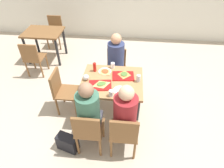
{
  "coord_description": "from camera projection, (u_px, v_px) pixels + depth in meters",
  "views": [
    {
      "loc": [
        0.25,
        -2.46,
        2.72
      ],
      "look_at": [
        0.0,
        0.0,
        0.68
      ],
      "focal_mm": 30.91,
      "sensor_mm": 36.0,
      "label": 1
    }
  ],
  "objects": [
    {
      "name": "main_table",
      "position": [
        112.0,
        85.0,
        3.23
      ],
      "size": [
        1.0,
        0.86,
        0.76
      ],
      "color": "#9E7247",
      "rests_on": "ground_plane"
    },
    {
      "name": "pizza_slice_a",
      "position": [
        101.0,
        84.0,
        3.05
      ],
      "size": [
        0.26,
        0.23,
        0.02
      ],
      "color": "#DBAD60",
      "rests_on": "tray_red_near"
    },
    {
      "name": "pizza_slice_b",
      "position": [
        124.0,
        74.0,
        3.25
      ],
      "size": [
        0.18,
        0.19,
        0.02
      ],
      "color": "#C68C47",
      "rests_on": "tray_red_far"
    },
    {
      "name": "background_table",
      "position": [
        44.0,
        36.0,
        4.7
      ],
      "size": [
        0.9,
        0.7,
        0.76
      ],
      "color": "brown",
      "rests_on": "ground_plane"
    },
    {
      "name": "pizza_slice_c",
      "position": [
        105.0,
        71.0,
        3.33
      ],
      "size": [
        0.25,
        0.25,
        0.02
      ],
      "color": "#DBAD60",
      "rests_on": "paper_plate_center"
    },
    {
      "name": "paper_plate_center",
      "position": [
        105.0,
        71.0,
        3.35
      ],
      "size": [
        0.22,
        0.22,
        0.01
      ],
      "primitive_type": "cylinder",
      "color": "white",
      "rests_on": "main_table"
    },
    {
      "name": "chair_left_end",
      "position": [
        62.0,
        89.0,
        3.4
      ],
      "size": [
        0.4,
        0.4,
        0.83
      ],
      "color": "brown",
      "rests_on": "ground_plane"
    },
    {
      "name": "chair_far_side",
      "position": [
        116.0,
        66.0,
        3.96
      ],
      "size": [
        0.4,
        0.4,
        0.83
      ],
      "color": "brown",
      "rests_on": "ground_plane"
    },
    {
      "name": "person_far_side",
      "position": [
        116.0,
        60.0,
        3.69
      ],
      "size": [
        0.32,
        0.42,
        1.24
      ],
      "color": "#383842",
      "rests_on": "ground_plane"
    },
    {
      "name": "chair_near_left",
      "position": [
        88.0,
        130.0,
        2.72
      ],
      "size": [
        0.4,
        0.4,
        0.83
      ],
      "color": "brown",
      "rests_on": "ground_plane"
    },
    {
      "name": "person_in_red",
      "position": [
        89.0,
        111.0,
        2.68
      ],
      "size": [
        0.32,
        0.42,
        1.24
      ],
      "color": "#383842",
      "rests_on": "ground_plane"
    },
    {
      "name": "handbag",
      "position": [
        68.0,
        143.0,
        2.96
      ],
      "size": [
        0.35,
        0.24,
        0.28
      ],
      "primitive_type": "cube",
      "rotation": [
        0.0,
        0.0,
        -0.29
      ],
      "color": "black",
      "rests_on": "ground_plane"
    },
    {
      "name": "soda_can",
      "position": [
        138.0,
        78.0,
        3.1
      ],
      "size": [
        0.07,
        0.07,
        0.12
      ],
      "primitive_type": "cylinder",
      "color": "#B7BCC6",
      "rests_on": "main_table"
    },
    {
      "name": "ground_plane",
      "position": [
        112.0,
        112.0,
        3.65
      ],
      "size": [
        10.0,
        10.0,
        0.02
      ],
      "primitive_type": "cube",
      "color": "#B7A893"
    },
    {
      "name": "background_chair_near",
      "position": [
        33.0,
        57.0,
        4.23
      ],
      "size": [
        0.4,
        0.4,
        0.83
      ],
      "color": "brown",
      "rests_on": "ground_plane"
    },
    {
      "name": "plastic_cup_b",
      "position": [
        111.0,
        93.0,
        2.84
      ],
      "size": [
        0.07,
        0.07,
        0.1
      ],
      "primitive_type": "cylinder",
      "color": "white",
      "rests_on": "main_table"
    },
    {
      "name": "condiment_bottle",
      "position": [
        95.0,
        67.0,
        3.31
      ],
      "size": [
        0.06,
        0.06,
        0.16
      ],
      "primitive_type": "cylinder",
      "color": "red",
      "rests_on": "main_table"
    },
    {
      "name": "foil_bundle",
      "position": [
        86.0,
        77.0,
        3.14
      ],
      "size": [
        0.1,
        0.1,
        0.1
      ],
      "primitive_type": "sphere",
      "color": "silver",
      "rests_on": "main_table"
    },
    {
      "name": "paper_plate_near_edge",
      "position": [
        120.0,
        90.0,
        2.96
      ],
      "size": [
        0.22,
        0.22,
        0.01
      ],
      "primitive_type": "cylinder",
      "color": "white",
      "rests_on": "main_table"
    },
    {
      "name": "tray_red_far",
      "position": [
        123.0,
        76.0,
        3.24
      ],
      "size": [
        0.38,
        0.29,
        0.02
      ],
      "primitive_type": "cube",
      "rotation": [
        0.0,
        0.0,
        0.1
      ],
      "color": "#B21414",
      "rests_on": "main_table"
    },
    {
      "name": "plastic_cup_a",
      "position": [
        113.0,
        65.0,
        3.41
      ],
      "size": [
        0.07,
        0.07,
        0.1
      ],
      "primitive_type": "cylinder",
      "color": "white",
      "rests_on": "main_table"
    },
    {
      "name": "chair_near_right",
      "position": [
        124.0,
        133.0,
        2.68
      ],
      "size": [
        0.4,
        0.4,
        0.83
      ],
      "color": "brown",
      "rests_on": "ground_plane"
    },
    {
      "name": "tray_red_near",
      "position": [
        100.0,
        85.0,
        3.05
      ],
      "size": [
        0.39,
        0.31,
        0.02
      ],
      "primitive_type": "cube",
      "rotation": [
        0.0,
        0.0,
        0.13
      ],
      "color": "#B21414",
      "rests_on": "main_table"
    },
    {
      "name": "person_in_brown_jacket",
      "position": [
        125.0,
        114.0,
        2.64
      ],
      "size": [
        0.32,
        0.42,
        1.24
      ],
      "color": "#383842",
      "rests_on": "ground_plane"
    },
    {
      "name": "background_chair_far",
      "position": [
        55.0,
        29.0,
        5.35
      ],
      "size": [
        0.4,
        0.4,
        0.83
      ],
      "color": "brown",
      "rests_on": "ground_plane"
    }
  ]
}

